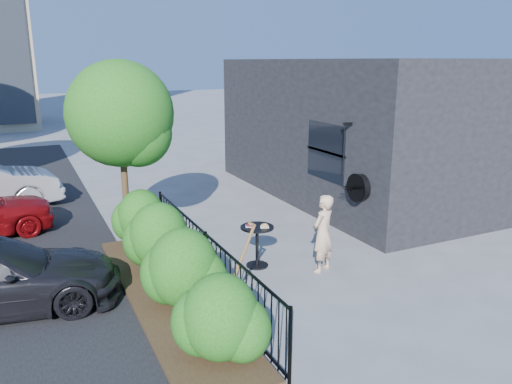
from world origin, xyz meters
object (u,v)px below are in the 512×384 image
cafe_table (257,239)px  woman (323,234)px  patio_tree (124,120)px  shovel (238,271)px

cafe_table → woman: bearing=-35.5°
patio_tree → cafe_table: size_ratio=4.46×
cafe_table → shovel: bearing=-125.9°
patio_tree → woman: bearing=-43.8°
cafe_table → woman: (1.04, -0.74, 0.19)m
patio_tree → woman: 4.66m
patio_tree → shovel: 4.28m
patio_tree → woman: (3.04, -2.91, -2.00)m
patio_tree → woman: size_ratio=2.58×
patio_tree → cafe_table: patio_tree is taller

